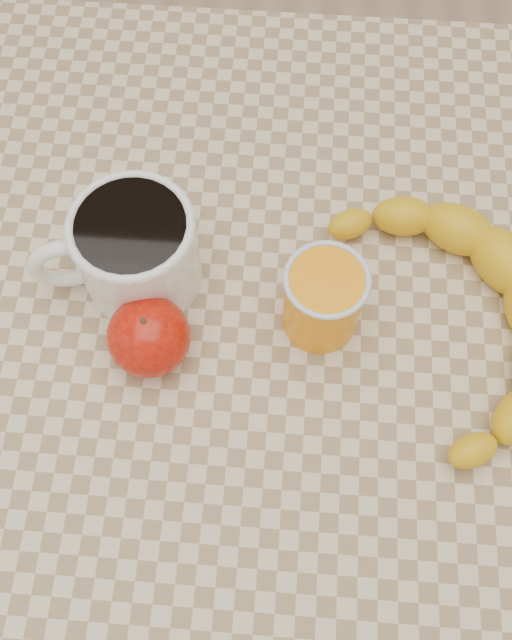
# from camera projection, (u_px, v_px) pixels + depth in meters

# --- Properties ---
(ground) EXTENTS (3.00, 3.00, 0.00)m
(ground) POSITION_uv_depth(u_px,v_px,m) (256.00, 483.00, 1.35)
(ground) COLOR tan
(ground) RESTS_ON ground
(table) EXTENTS (0.80, 0.80, 0.75)m
(table) POSITION_uv_depth(u_px,v_px,m) (256.00, 361.00, 0.74)
(table) COLOR beige
(table) RESTS_ON ground
(coffee_mug) EXTENTS (0.17, 0.14, 0.10)m
(coffee_mug) POSITION_uv_depth(u_px,v_px,m) (133.00, 249.00, 0.64)
(coffee_mug) COLOR white
(coffee_mug) RESTS_ON table
(orange_juice_glass) EXTENTS (0.07, 0.07, 0.09)m
(orange_juice_glass) POSITION_uv_depth(u_px,v_px,m) (323.00, 299.00, 0.63)
(orange_juice_glass) COLOR orange
(orange_juice_glass) RESTS_ON table
(apple) EXTENTS (0.10, 0.10, 0.07)m
(apple) POSITION_uv_depth(u_px,v_px,m) (149.00, 336.00, 0.62)
(apple) COLOR #8F0A04
(apple) RESTS_ON table
(banana) EXTENTS (0.40, 0.44, 0.05)m
(banana) POSITION_uv_depth(u_px,v_px,m) (460.00, 316.00, 0.64)
(banana) COLOR gold
(banana) RESTS_ON table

